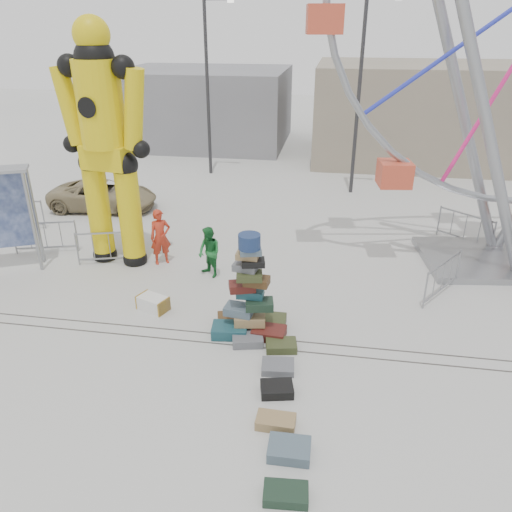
% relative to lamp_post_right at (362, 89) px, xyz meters
% --- Properties ---
extents(ground, '(90.00, 90.00, 0.00)m').
position_rel_lamp_post_right_xyz_m(ground, '(-3.09, -13.00, -4.48)').
color(ground, '#9E9E99').
rests_on(ground, ground).
extents(track_line_near, '(40.00, 0.04, 0.01)m').
position_rel_lamp_post_right_xyz_m(track_line_near, '(-3.09, -12.40, -4.48)').
color(track_line_near, '#47443F').
rests_on(track_line_near, ground).
extents(track_line_far, '(40.00, 0.04, 0.01)m').
position_rel_lamp_post_right_xyz_m(track_line_far, '(-3.09, -12.00, -4.48)').
color(track_line_far, '#47443F').
rests_on(track_line_far, ground).
extents(building_right, '(12.00, 8.00, 5.00)m').
position_rel_lamp_post_right_xyz_m(building_right, '(3.91, 7.00, -1.98)').
color(building_right, gray).
rests_on(building_right, ground).
extents(building_left, '(10.00, 8.00, 4.40)m').
position_rel_lamp_post_right_xyz_m(building_left, '(-9.09, 9.00, -2.28)').
color(building_left, gray).
rests_on(building_left, ground).
extents(lamp_post_right, '(1.41, 0.25, 8.00)m').
position_rel_lamp_post_right_xyz_m(lamp_post_right, '(0.00, 0.00, 0.00)').
color(lamp_post_right, '#2D2D30').
rests_on(lamp_post_right, ground).
extents(lamp_post_left, '(1.41, 0.25, 8.00)m').
position_rel_lamp_post_right_xyz_m(lamp_post_left, '(-7.00, 2.00, 0.00)').
color(lamp_post_left, '#2D2D30').
rests_on(lamp_post_left, ground).
extents(suitcase_tower, '(1.86, 1.66, 2.65)m').
position_rel_lamp_post_right_xyz_m(suitcase_tower, '(-2.70, -11.75, -3.74)').
color(suitcase_tower, '#1C4A54').
rests_on(suitcase_tower, ground).
extents(crash_test_dummy, '(2.97, 1.30, 7.44)m').
position_rel_lamp_post_right_xyz_m(crash_test_dummy, '(-7.54, -8.40, -0.56)').
color(crash_test_dummy, black).
rests_on(crash_test_dummy, ground).
extents(steamer_trunk, '(0.93, 0.74, 0.38)m').
position_rel_lamp_post_right_xyz_m(steamer_trunk, '(-5.44, -11.13, -4.29)').
color(steamer_trunk, silver).
rests_on(steamer_trunk, ground).
extents(row_case_0, '(0.80, 0.63, 0.20)m').
position_rel_lamp_post_right_xyz_m(row_case_0, '(-1.83, -12.36, -4.38)').
color(row_case_0, '#3B4321').
rests_on(row_case_0, ground).
extents(row_case_1, '(0.77, 0.61, 0.17)m').
position_rel_lamp_post_right_xyz_m(row_case_1, '(-1.82, -13.15, -4.40)').
color(row_case_1, slate).
rests_on(row_case_1, ground).
extents(row_case_2, '(0.77, 0.63, 0.21)m').
position_rel_lamp_post_right_xyz_m(row_case_2, '(-1.75, -13.92, -4.38)').
color(row_case_2, black).
rests_on(row_case_2, ground).
extents(row_case_3, '(0.76, 0.46, 0.20)m').
position_rel_lamp_post_right_xyz_m(row_case_3, '(-1.65, -14.84, -4.38)').
color(row_case_3, '#9A7C4E').
rests_on(row_case_3, ground).
extents(row_case_4, '(0.77, 0.59, 0.22)m').
position_rel_lamp_post_right_xyz_m(row_case_4, '(-1.33, -15.50, -4.37)').
color(row_case_4, slate).
rests_on(row_case_4, ground).
extents(row_case_5, '(0.77, 0.51, 0.19)m').
position_rel_lamp_post_right_xyz_m(row_case_5, '(-1.29, -16.41, -4.39)').
color(row_case_5, '#1C3223').
rests_on(row_case_5, ground).
extents(barricade_dummy_a, '(2.00, 0.24, 1.10)m').
position_rel_lamp_post_right_xyz_m(barricade_dummy_a, '(-12.42, -6.31, -3.93)').
color(barricade_dummy_a, gray).
rests_on(barricade_dummy_a, ground).
extents(barricade_dummy_b, '(1.95, 0.65, 1.10)m').
position_rel_lamp_post_right_xyz_m(barricade_dummy_b, '(-10.19, -8.18, -3.93)').
color(barricade_dummy_b, gray).
rests_on(barricade_dummy_b, ground).
extents(barricade_dummy_c, '(1.95, 0.66, 1.10)m').
position_rel_lamp_post_right_xyz_m(barricade_dummy_c, '(-7.73, -8.64, -3.93)').
color(barricade_dummy_c, gray).
rests_on(barricade_dummy_c, ground).
extents(barricade_wheel_front, '(1.23, 1.70, 1.10)m').
position_rel_lamp_post_right_xyz_m(barricade_wheel_front, '(2.31, -9.11, -3.93)').
color(barricade_wheel_front, gray).
rests_on(barricade_wheel_front, ground).
extents(barricade_wheel_back, '(1.59, 1.37, 1.10)m').
position_rel_lamp_post_right_xyz_m(barricade_wheel_back, '(3.71, -5.17, -3.93)').
color(barricade_wheel_back, gray).
rests_on(barricade_wheel_back, ground).
extents(pedestrian_red, '(0.78, 0.71, 1.79)m').
position_rel_lamp_post_right_xyz_m(pedestrian_red, '(-6.13, -8.35, -3.59)').
color(pedestrian_red, '#AA2B18').
rests_on(pedestrian_red, ground).
extents(pedestrian_green, '(0.96, 0.94, 1.56)m').
position_rel_lamp_post_right_xyz_m(pedestrian_green, '(-4.40, -8.98, -3.70)').
color(pedestrian_green, '#186228').
rests_on(pedestrian_green, ground).
extents(pedestrian_black, '(1.06, 0.98, 1.75)m').
position_rel_lamp_post_right_xyz_m(pedestrian_black, '(-7.54, -7.26, -3.61)').
color(pedestrian_black, black).
rests_on(pedestrian_black, ground).
extents(parked_suv, '(4.37, 2.21, 1.18)m').
position_rel_lamp_post_right_xyz_m(parked_suv, '(-10.13, -3.89, -3.89)').
color(parked_suv, '#8E7F5C').
rests_on(parked_suv, ground).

